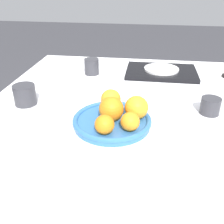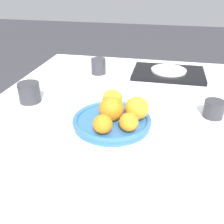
{
  "view_description": "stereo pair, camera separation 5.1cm",
  "coord_description": "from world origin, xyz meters",
  "views": [
    {
      "loc": [
        0.02,
        -1.04,
        1.21
      ],
      "look_at": [
        -0.09,
        -0.28,
        0.79
      ],
      "focal_mm": 42.0,
      "sensor_mm": 36.0,
      "label": 1
    },
    {
      "loc": [
        0.07,
        -1.03,
        1.21
      ],
      "look_at": [
        -0.09,
        -0.28,
        0.79
      ],
      "focal_mm": 42.0,
      "sensor_mm": 36.0,
      "label": 2
    }
  ],
  "objects": [
    {
      "name": "orange_2",
      "position": [
        -0.01,
        -0.25,
        0.8
      ],
      "size": [
        0.08,
        0.08,
        0.08
      ],
      "color": "orange",
      "rests_on": "fruit_platter"
    },
    {
      "name": "orange_1",
      "position": [
        -0.03,
        -0.33,
        0.79
      ],
      "size": [
        0.06,
        0.06,
        0.06
      ],
      "color": "orange",
      "rests_on": "fruit_platter"
    },
    {
      "name": "fruit_platter",
      "position": [
        -0.09,
        -0.28,
        0.76
      ],
      "size": [
        0.27,
        0.27,
        0.03
      ],
      "color": "#336BAD",
      "rests_on": "table"
    },
    {
      "name": "ground_plane",
      "position": [
        0.0,
        0.0,
        0.0
      ],
      "size": [
        12.0,
        12.0,
        0.0
      ],
      "primitive_type": "plane",
      "color": "#38383D"
    },
    {
      "name": "cup_2",
      "position": [
        -0.45,
        -0.17,
        0.78
      ],
      "size": [
        0.09,
        0.09,
        0.08
      ],
      "color": "#333338",
      "rests_on": "table"
    },
    {
      "name": "cup_0",
      "position": [
        -0.27,
        0.21,
        0.78
      ],
      "size": [
        0.07,
        0.07,
        0.08
      ],
      "color": "#333338",
      "rests_on": "table"
    },
    {
      "name": "serving_tray",
      "position": [
        0.09,
        0.26,
        0.75
      ],
      "size": [
        0.35,
        0.24,
        0.02
      ],
      "color": "black",
      "rests_on": "table"
    },
    {
      "name": "orange_0",
      "position": [
        -0.09,
        -0.28,
        0.8
      ],
      "size": [
        0.08,
        0.08,
        0.08
      ],
      "color": "orange",
      "rests_on": "fruit_platter"
    },
    {
      "name": "orange_4",
      "position": [
        -0.11,
        -0.19,
        0.8
      ],
      "size": [
        0.07,
        0.07,
        0.07
      ],
      "color": "orange",
      "rests_on": "fruit_platter"
    },
    {
      "name": "orange_3",
      "position": [
        -0.1,
        -0.36,
        0.79
      ],
      "size": [
        0.06,
        0.06,
        0.06
      ],
      "color": "orange",
      "rests_on": "fruit_platter"
    },
    {
      "name": "table",
      "position": [
        0.0,
        0.0,
        0.37
      ],
      "size": [
        1.23,
        1.01,
        0.74
      ],
      "color": "white",
      "rests_on": "ground_plane"
    },
    {
      "name": "cup_1",
      "position": [
        0.25,
        -0.14,
        0.77
      ],
      "size": [
        0.07,
        0.07,
        0.06
      ],
      "color": "#333338",
      "rests_on": "table"
    },
    {
      "name": "side_plate",
      "position": [
        0.09,
        0.26,
        0.77
      ],
      "size": [
        0.18,
        0.18,
        0.01
      ],
      "color": "white",
      "rests_on": "serving_tray"
    }
  ]
}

